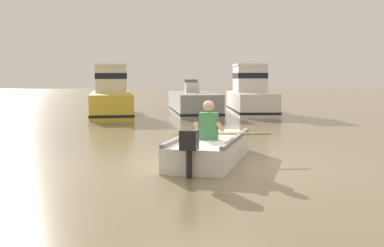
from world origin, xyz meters
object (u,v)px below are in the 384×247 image
object	(u,v)px
rowboat_with_person	(211,148)
moored_boat_yellow	(111,96)
moored_boat_grey	(193,104)
moored_boat_white	(250,95)

from	to	relation	value
rowboat_with_person	moored_boat_yellow	size ratio (longest dim) A/B	0.56
moored_boat_yellow	moored_boat_grey	world-z (taller)	moored_boat_yellow
rowboat_with_person	moored_boat_grey	bearing A→B (deg)	82.84
moored_boat_grey	moored_boat_yellow	bearing A→B (deg)	176.07
rowboat_with_person	moored_boat_grey	xyz separation A→B (m)	(1.52, 12.09, 0.19)
moored_boat_grey	moored_boat_white	xyz separation A→B (m)	(2.66, 0.28, 0.37)
moored_boat_yellow	moored_boat_white	bearing A→B (deg)	0.29
rowboat_with_person	moored_boat_yellow	world-z (taller)	moored_boat_yellow
moored_boat_white	moored_boat_yellow	bearing A→B (deg)	-179.71
rowboat_with_person	moored_boat_white	bearing A→B (deg)	71.33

